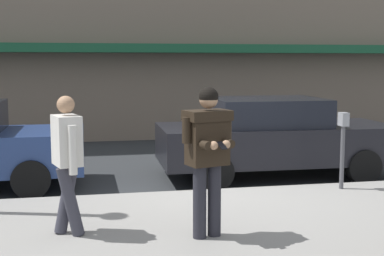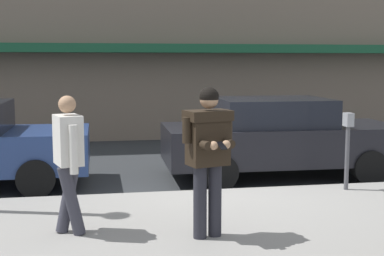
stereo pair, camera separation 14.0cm
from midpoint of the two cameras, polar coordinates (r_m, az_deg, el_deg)
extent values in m
plane|color=#2B2D30|center=(9.13, 1.48, -7.08)|extent=(80.00, 80.00, 0.00)
cube|color=gray|center=(6.85, 15.35, -11.59)|extent=(32.00, 5.30, 0.14)
cube|color=silver|center=(9.44, 7.38, -6.64)|extent=(28.00, 0.12, 0.01)
cube|color=#195133|center=(15.08, 0.00, 8.48)|extent=(26.60, 0.70, 0.24)
cylinder|color=black|center=(10.89, -16.31, -3.32)|extent=(0.64, 0.22, 0.64)
cylinder|color=black|center=(9.22, -17.20, -5.22)|extent=(0.64, 0.22, 0.64)
cube|color=black|center=(10.47, 8.55, -1.58)|extent=(4.53, 1.90, 0.70)
cube|color=black|center=(10.34, 7.67, 1.73)|extent=(2.10, 1.67, 0.52)
cylinder|color=black|center=(11.82, 13.58, -2.43)|extent=(0.64, 0.23, 0.64)
cylinder|color=black|center=(10.31, 17.44, -3.94)|extent=(0.64, 0.23, 0.64)
cylinder|color=black|center=(11.00, 0.16, -2.94)|extent=(0.64, 0.23, 0.64)
cylinder|color=black|center=(9.35, 2.09, -4.73)|extent=(0.64, 0.23, 0.64)
cylinder|color=#23232B|center=(6.49, 1.77, -7.68)|extent=(0.16, 0.16, 0.88)
cylinder|color=#23232B|center=(6.40, 0.19, -7.90)|extent=(0.16, 0.16, 0.88)
cube|color=black|center=(6.29, 1.00, -1.09)|extent=(0.52, 0.41, 0.64)
cube|color=black|center=(6.26, 1.01, 1.36)|extent=(0.59, 0.47, 0.12)
cylinder|color=black|center=(6.41, 3.14, 0.04)|extent=(0.11, 0.11, 0.30)
cylinder|color=black|center=(6.23, 2.90, -1.55)|extent=(0.18, 0.32, 0.10)
sphere|color=tan|center=(6.08, 3.00, -1.77)|extent=(0.10, 0.10, 0.10)
cylinder|color=black|center=(6.16, -1.22, -0.24)|extent=(0.11, 0.11, 0.30)
cylinder|color=black|center=(6.09, 0.47, -1.74)|extent=(0.18, 0.32, 0.10)
sphere|color=tan|center=(6.00, 1.66, -1.88)|extent=(0.10, 0.10, 0.10)
cube|color=black|center=(6.00, 2.52, -1.88)|extent=(0.11, 0.16, 0.07)
sphere|color=tan|center=(6.22, 1.14, 3.08)|extent=(0.22, 0.22, 0.22)
sphere|color=black|center=(6.22, 1.14, 3.35)|extent=(0.23, 0.23, 0.23)
cylinder|color=#33333D|center=(6.80, -13.82, -7.29)|extent=(0.35, 0.24, 0.87)
cylinder|color=#33333D|center=(6.63, -13.43, -7.64)|extent=(0.35, 0.24, 0.87)
cube|color=silver|center=(6.58, -13.81, -1.29)|extent=(0.39, 0.48, 0.60)
cylinder|color=silver|center=(6.83, -14.31, -1.68)|extent=(0.10, 0.10, 0.58)
cylinder|color=silver|center=(6.35, -13.23, -2.30)|extent=(0.10, 0.10, 0.58)
sphere|color=tan|center=(6.53, -13.92, 2.44)|extent=(0.21, 0.21, 0.21)
cylinder|color=#4C4C51|center=(9.14, 15.31, -3.05)|extent=(0.07, 0.07, 1.05)
cube|color=gray|center=(9.05, 15.44, 0.91)|extent=(0.12, 0.18, 0.22)
camera|label=1|loc=(0.07, -90.67, -0.08)|focal=50.00mm
camera|label=2|loc=(0.07, 89.33, 0.08)|focal=50.00mm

